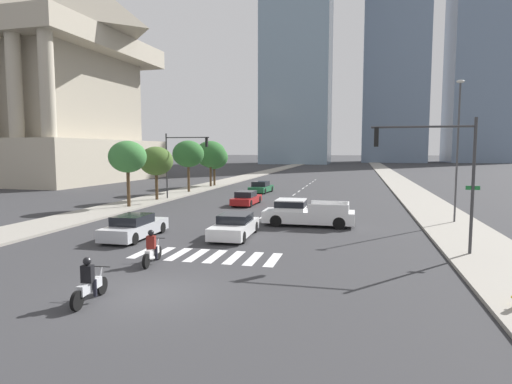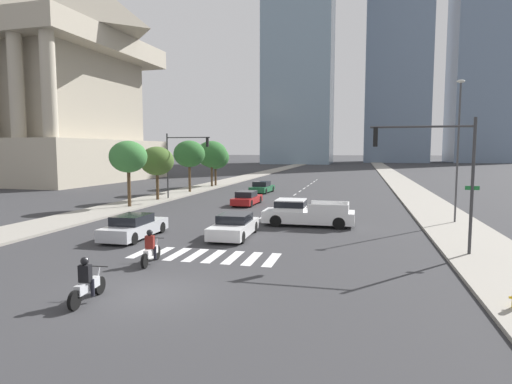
{
  "view_description": "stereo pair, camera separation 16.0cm",
  "coord_description": "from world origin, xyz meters",
  "views": [
    {
      "loc": [
        6.71,
        -13.03,
        4.84
      ],
      "look_at": [
        0.0,
        15.33,
        2.0
      ],
      "focal_mm": 30.24,
      "sensor_mm": 36.0,
      "label": 1
    },
    {
      "loc": [
        6.86,
        -12.99,
        4.84
      ],
      "look_at": [
        0.0,
        15.33,
        2.0
      ],
      "focal_mm": 30.24,
      "sensor_mm": 36.0,
      "label": 2
    }
  ],
  "objects": [
    {
      "name": "traffic_signal_near",
      "position": [
        10.12,
        7.96,
        4.36
      ],
      "size": [
        4.8,
        0.28,
        6.15
      ],
      "rotation": [
        0.0,
        0.0,
        3.14
      ],
      "color": "#333335",
      "rests_on": "sidewalk_east"
    },
    {
      "name": "street_lamp_east",
      "position": [
        12.96,
        17.21,
        5.34
      ],
      "size": [
        0.5,
        0.24,
        9.15
      ],
      "color": "#3F3F42",
      "rests_on": "sidewalk_east"
    },
    {
      "name": "traffic_signal_far",
      "position": [
        -9.88,
        25.89,
        4.45
      ],
      "size": [
        4.7,
        0.28,
        6.29
      ],
      "color": "#333335",
      "rests_on": "sidewalk_west"
    },
    {
      "name": "lane_divider_center",
      "position": [
        0.0,
        33.33,
        0.0
      ],
      "size": [
        0.14,
        50.0,
        0.01
      ],
      "color": "silver",
      "rests_on": "ground"
    },
    {
      "name": "pickup_truck",
      "position": [
        3.41,
        14.39,
        0.81
      ],
      "size": [
        5.77,
        2.13,
        1.67
      ],
      "rotation": [
        0.0,
        0.0,
        3.14
      ],
      "color": "silver",
      "rests_on": "ground"
    },
    {
      "name": "sedan_white_0",
      "position": [
        0.06,
        9.84,
        0.59
      ],
      "size": [
        2.01,
        4.61,
        1.27
      ],
      "rotation": [
        0.0,
        0.0,
        -1.55
      ],
      "color": "silver",
      "rests_on": "ground"
    },
    {
      "name": "sedan_green_1",
      "position": [
        -3.97,
        34.62,
        0.59
      ],
      "size": [
        2.13,
        4.43,
        1.3
      ],
      "rotation": [
        0.0,
        0.0,
        1.5
      ],
      "color": "#1E6038",
      "rests_on": "ground"
    },
    {
      "name": "war_memorial",
      "position": [
        -42.02,
        46.12,
        19.3
      ],
      "size": [
        29.38,
        29.38,
        37.65
      ],
      "rotation": [
        0.0,
        0.0,
        -0.04
      ],
      "color": "#B2A893",
      "rests_on": "ground"
    },
    {
      "name": "sedan_silver_2",
      "position": [
        -5.22,
        8.24,
        0.61
      ],
      "size": [
        1.87,
        4.79,
        1.32
      ],
      "rotation": [
        0.0,
        0.0,
        1.57
      ],
      "color": "#B7BABF",
      "rests_on": "ground"
    },
    {
      "name": "crosswalk_near",
      "position": [
        -0.0,
        5.33,
        0.0
      ],
      "size": [
        6.75,
        2.48,
        0.01
      ],
      "color": "silver",
      "rests_on": "ground"
    },
    {
      "name": "sidewalk_west",
      "position": [
        -12.66,
        30.0,
        0.07
      ],
      "size": [
        4.0,
        260.0,
        0.15
      ],
      "primitive_type": "cube",
      "color": "gray",
      "rests_on": "ground"
    },
    {
      "name": "sedan_red_3",
      "position": [
        -2.84,
        23.62,
        0.57
      ],
      "size": [
        1.83,
        4.56,
        1.24
      ],
      "rotation": [
        0.0,
        0.0,
        1.55
      ],
      "color": "maroon",
      "rests_on": "ground"
    },
    {
      "name": "street_tree_fifth",
      "position": [
        -11.86,
        41.38,
        3.87
      ],
      "size": [
        3.63,
        3.63,
        5.27
      ],
      "color": "#4C3823",
      "rests_on": "sidewalk_west"
    },
    {
      "name": "sidewalk_east",
      "position": [
        12.66,
        30.0,
        0.07
      ],
      "size": [
        4.0,
        260.0,
        0.15
      ],
      "primitive_type": "cube",
      "color": "gray",
      "rests_on": "ground"
    },
    {
      "name": "street_tree_fourth",
      "position": [
        -11.86,
        39.89,
        4.31
      ],
      "size": [
        4.0,
        4.0,
        5.87
      ],
      "color": "#4C3823",
      "rests_on": "sidewalk_west"
    },
    {
      "name": "office_tower_right_skyline",
      "position": [
        51.94,
        172.42,
        53.1
      ],
      "size": [
        22.78,
        24.43,
        116.96
      ],
      "color": "slate",
      "rests_on": "ground"
    },
    {
      "name": "street_tree_second",
      "position": [
        -11.86,
        24.45,
        3.8
      ],
      "size": [
        3.2,
        3.2,
        5.03
      ],
      "color": "#4C3823",
      "rests_on": "sidewalk_west"
    },
    {
      "name": "ground_plane",
      "position": [
        0.0,
        0.0,
        0.0
      ],
      "size": [
        800.0,
        800.0,
        0.0
      ],
      "primitive_type": "plane",
      "color": "#333335"
    },
    {
      "name": "motorcycle_trailing",
      "position": [
        -1.53,
        -1.25,
        0.58
      ],
      "size": [
        0.7,
        2.1,
        1.49
      ],
      "rotation": [
        0.0,
        0.0,
        1.65
      ],
      "color": "black",
      "rests_on": "ground"
    },
    {
      "name": "office_tower_center_skyline",
      "position": [
        19.91,
        168.46,
        62.66
      ],
      "size": [
        23.96,
        22.89,
        134.57
      ],
      "color": "slate",
      "rests_on": "ground"
    },
    {
      "name": "motorcycle_lead",
      "position": [
        -1.76,
        3.49,
        0.58
      ],
      "size": [
        0.7,
        2.09,
        1.49
      ],
      "rotation": [
        0.0,
        0.0,
        1.69
      ],
      "color": "black",
      "rests_on": "ground"
    },
    {
      "name": "street_tree_third",
      "position": [
        -11.86,
        32.41,
        4.4
      ],
      "size": [
        3.51,
        3.51,
        5.76
      ],
      "color": "#4C3823",
      "rests_on": "sidewalk_west"
    },
    {
      "name": "street_tree_nearest",
      "position": [
        -11.86,
        19.28,
        4.27
      ],
      "size": [
        3.1,
        3.1,
        5.46
      ],
      "color": "#4C3823",
      "rests_on": "sidewalk_west"
    }
  ]
}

